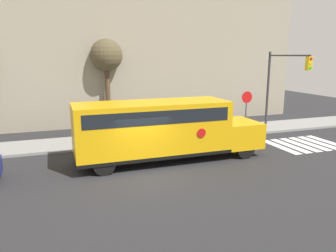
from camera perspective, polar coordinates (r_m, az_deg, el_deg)
ground_plane at (r=14.63m, az=-3.53°, el=-8.76°), size 60.00×60.00×0.00m
sidewalk_strip at (r=20.65m, az=-8.55°, el=-2.38°), size 44.00×3.00×0.15m
building_backdrop at (r=26.44m, az=-11.83°, el=14.80°), size 32.00×4.00×13.07m
crosswalk_stripes at (r=21.34m, az=22.65°, el=-2.93°), size 4.00×3.20×0.01m
school_bus at (r=16.25m, az=-1.21°, el=-0.28°), size 9.55×2.57×3.01m
stop_sign at (r=22.43m, az=13.50°, el=3.48°), size 0.78×0.10×2.90m
traffic_light at (r=22.63m, az=19.00°, el=7.59°), size 0.28×3.87×5.47m
tree_near_sidewalk at (r=23.91m, az=-10.68°, el=11.71°), size 2.27×2.27×6.38m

